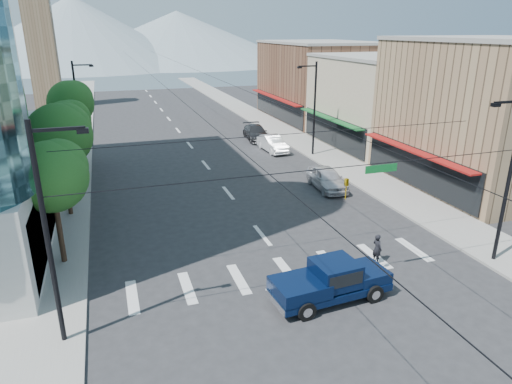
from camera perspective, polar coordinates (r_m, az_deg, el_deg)
ground at (r=22.95m, az=5.78°, el=-11.48°), size 160.00×160.00×0.00m
sidewalk_left at (r=59.12m, az=-21.67°, el=6.86°), size 4.00×120.00×0.15m
sidewalk_right at (r=62.39m, az=1.03°, el=8.86°), size 4.00×120.00×0.15m
shop_near at (r=40.17m, az=27.13°, el=8.50°), size 12.00×14.00×11.00m
shop_mid at (r=51.01m, az=15.89°, el=10.72°), size 12.00×14.00×9.00m
shop_far at (r=64.73m, az=7.95°, el=13.49°), size 12.00×18.00×10.00m
clock_tower at (r=80.25m, az=-25.36°, el=17.10°), size 4.80×4.80×20.40m
mountain_left at (r=167.95m, az=-21.71°, el=18.15°), size 80.00×80.00×22.00m
mountain_right at (r=180.07m, az=-9.76°, el=18.57°), size 90.00×90.00×18.00m
tree_near at (r=25.04m, az=-23.96°, el=2.09°), size 3.65×3.64×6.71m
tree_midnear at (r=31.67m, az=-23.13°, el=6.76°), size 4.09×4.09×7.52m
tree_midfar at (r=38.63m, az=-22.36°, el=8.05°), size 3.65×3.64×6.71m
tree_far at (r=45.44m, az=-22.01°, el=10.42°), size 4.09×4.09×7.52m
signal_rig at (r=20.16m, az=7.87°, el=-1.41°), size 21.80×0.20×9.00m
lamp_pole_nw at (r=48.37m, az=-21.28°, el=10.22°), size 2.00×0.25×9.00m
lamp_pole_ne at (r=44.63m, az=7.19°, el=10.68°), size 2.00×0.25×9.00m
pickup_truck at (r=21.51m, az=9.26°, el=-10.87°), size 5.80×2.55×1.91m
pedestrian at (r=25.30m, az=14.90°, el=-6.84°), size 0.50×0.66×1.63m
parked_car_near at (r=36.00m, az=8.86°, el=1.70°), size 2.31×5.08×1.69m
parked_car_mid at (r=46.76m, az=2.11°, el=6.07°), size 1.97×4.99×1.62m
parked_car_far at (r=51.78m, az=0.00°, el=7.42°), size 2.73×5.70×1.60m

